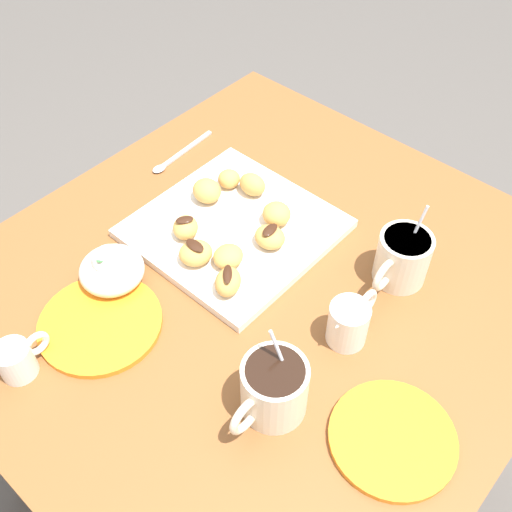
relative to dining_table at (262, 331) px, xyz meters
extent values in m
plane|color=#514C47|center=(0.00, 0.00, -0.61)|extent=(8.00, 8.00, 0.00)
cube|color=brown|center=(0.00, 0.00, 0.12)|extent=(0.92, 0.87, 0.04)
cube|color=brown|center=(-0.40, -0.38, -0.25)|extent=(0.07, 0.07, 0.71)
cube|color=white|center=(-0.05, -0.11, 0.15)|extent=(0.31, 0.31, 0.02)
cylinder|color=silver|center=(-0.16, 0.16, 0.18)|extent=(0.08, 0.08, 0.09)
torus|color=silver|center=(-0.10, 0.16, 0.19)|extent=(0.06, 0.01, 0.06)
cylinder|color=black|center=(-0.16, 0.16, 0.22)|extent=(0.07, 0.07, 0.01)
cylinder|color=silver|center=(-0.17, 0.16, 0.22)|extent=(0.04, 0.01, 0.12)
cylinder|color=silver|center=(0.16, 0.16, 0.18)|extent=(0.09, 0.09, 0.09)
torus|color=silver|center=(0.21, 0.16, 0.19)|extent=(0.06, 0.01, 0.06)
cylinder|color=black|center=(0.16, 0.16, 0.22)|extent=(0.08, 0.08, 0.01)
cylinder|color=silver|center=(0.14, 0.16, 0.22)|extent=(0.01, 0.05, 0.12)
cylinder|color=white|center=(0.00, 0.16, 0.18)|extent=(0.06, 0.06, 0.07)
cone|color=white|center=(0.02, 0.16, 0.20)|extent=(0.02, 0.02, 0.02)
torus|color=white|center=(-0.04, 0.16, 0.18)|extent=(0.05, 0.01, 0.05)
cylinder|color=white|center=(0.00, 0.16, 0.21)|extent=(0.05, 0.05, 0.01)
ellipsoid|color=white|center=(0.16, -0.18, 0.17)|extent=(0.10, 0.10, 0.06)
sphere|color=silver|center=(0.16, -0.18, 0.19)|extent=(0.06, 0.06, 0.06)
ellipsoid|color=green|center=(0.17, -0.18, 0.20)|extent=(0.03, 0.03, 0.02)
cylinder|color=white|center=(0.36, -0.15, 0.17)|extent=(0.05, 0.05, 0.05)
torus|color=white|center=(0.32, -0.15, 0.17)|extent=(0.04, 0.01, 0.04)
cylinder|color=#381E11|center=(0.36, -0.15, 0.19)|extent=(0.04, 0.04, 0.01)
cylinder|color=orange|center=(0.09, 0.31, 0.14)|extent=(0.17, 0.17, 0.01)
cylinder|color=orange|center=(0.23, -0.13, 0.14)|extent=(0.19, 0.19, 0.01)
cube|color=silver|center=(-0.15, -0.34, 0.14)|extent=(0.15, 0.02, 0.00)
ellipsoid|color=silver|center=(-0.08, -0.33, 0.14)|extent=(0.03, 0.02, 0.01)
ellipsoid|color=#D19347|center=(0.05, -0.10, 0.17)|extent=(0.07, 0.07, 0.03)
ellipsoid|color=#381E11|center=(0.05, -0.10, 0.19)|extent=(0.02, 0.04, 0.00)
ellipsoid|color=#D19347|center=(-0.14, -0.14, 0.17)|extent=(0.04, 0.05, 0.04)
ellipsoid|color=#D19347|center=(-0.12, -0.19, 0.17)|extent=(0.05, 0.05, 0.03)
ellipsoid|color=#D19347|center=(0.02, -0.06, 0.17)|extent=(0.06, 0.06, 0.03)
ellipsoid|color=#D19347|center=(0.02, -0.16, 0.17)|extent=(0.07, 0.07, 0.03)
ellipsoid|color=#381E11|center=(0.02, -0.16, 0.19)|extent=(0.03, 0.03, 0.00)
ellipsoid|color=#D19347|center=(-0.06, -0.04, 0.17)|extent=(0.05, 0.06, 0.03)
ellipsoid|color=#381E11|center=(-0.06, -0.04, 0.19)|extent=(0.04, 0.02, 0.00)
ellipsoid|color=#D19347|center=(-0.11, -0.06, 0.17)|extent=(0.07, 0.07, 0.04)
ellipsoid|color=#D19347|center=(0.06, -0.02, 0.17)|extent=(0.07, 0.06, 0.03)
ellipsoid|color=#381E11|center=(0.06, -0.02, 0.19)|extent=(0.04, 0.04, 0.00)
ellipsoid|color=#D19347|center=(-0.07, -0.19, 0.17)|extent=(0.06, 0.07, 0.04)
camera|label=1|loc=(0.47, 0.41, 0.90)|focal=42.46mm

